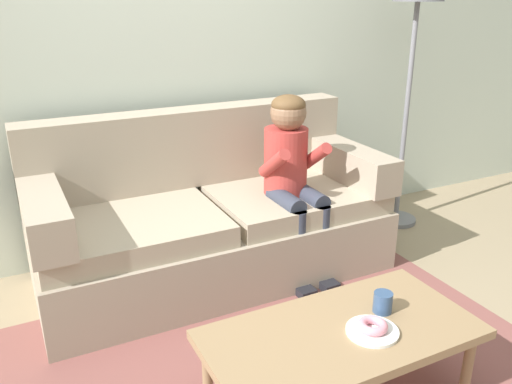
# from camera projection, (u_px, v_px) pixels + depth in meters

# --- Properties ---
(ground) EXTENTS (10.00, 10.00, 0.00)m
(ground) POSITION_uv_depth(u_px,v_px,m) (262.00, 351.00, 2.59)
(ground) COLOR #9E896B
(wall_back) EXTENTS (8.00, 0.10, 2.80)m
(wall_back) POSITION_uv_depth(u_px,v_px,m) (159.00, 35.00, 3.26)
(wall_back) COLOR beige
(wall_back) RESTS_ON ground
(area_rug) EXTENTS (2.54, 2.01, 0.01)m
(area_rug) POSITION_uv_depth(u_px,v_px,m) (287.00, 382.00, 2.37)
(area_rug) COLOR brown
(area_rug) RESTS_ON ground
(couch) EXTENTS (2.07, 0.90, 0.98)m
(couch) POSITION_uv_depth(u_px,v_px,m) (211.00, 220.00, 3.21)
(couch) COLOR tan
(couch) RESTS_ON ground
(coffee_table) EXTENTS (1.11, 0.56, 0.38)m
(coffee_table) POSITION_uv_depth(u_px,v_px,m) (341.00, 338.00, 2.13)
(coffee_table) COLOR #937551
(coffee_table) RESTS_ON ground
(person_child) EXTENTS (0.34, 0.58, 1.10)m
(person_child) POSITION_uv_depth(u_px,v_px,m) (292.00, 169.00, 3.10)
(person_child) COLOR #AD3833
(person_child) RESTS_ON ground
(plate) EXTENTS (0.21, 0.21, 0.01)m
(plate) POSITION_uv_depth(u_px,v_px,m) (372.00, 331.00, 2.09)
(plate) COLOR white
(plate) RESTS_ON coffee_table
(donut) EXTENTS (0.16, 0.16, 0.04)m
(donut) POSITION_uv_depth(u_px,v_px,m) (373.00, 326.00, 2.08)
(donut) COLOR pink
(donut) RESTS_ON plate
(mug) EXTENTS (0.08, 0.08, 0.09)m
(mug) POSITION_uv_depth(u_px,v_px,m) (383.00, 302.00, 2.22)
(mug) COLOR #334C72
(mug) RESTS_ON coffee_table
(floor_lamp) EXTENTS (0.34, 0.34, 1.85)m
(floor_lamp) POSITION_uv_depth(u_px,v_px,m) (417.00, 10.00, 3.51)
(floor_lamp) COLOR slate
(floor_lamp) RESTS_ON ground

